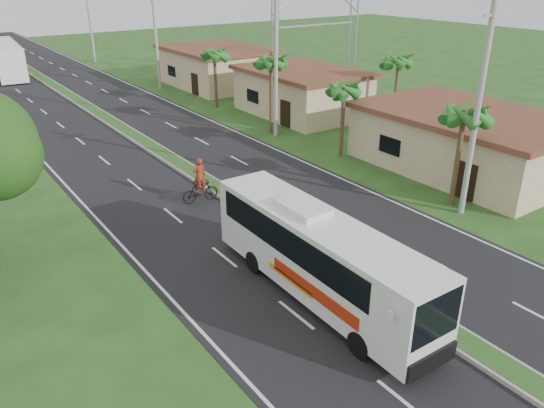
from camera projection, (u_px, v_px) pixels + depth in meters
ground at (367, 284)px, 20.66m from camera, size 180.00×180.00×0.00m
road_asphalt at (155, 150)px, 35.54m from camera, size 14.00×160.00×0.02m
median_strip at (155, 149)px, 35.50m from camera, size 1.20×160.00×0.18m
lane_edge_left at (52, 171)px, 32.02m from camera, size 0.12×160.00×0.01m
lane_edge_right at (240, 134)px, 39.07m from camera, size 0.12×160.00×0.01m
shop_near at (467, 140)px, 31.76m from camera, size 8.60×12.60×3.52m
shop_mid at (302, 91)px, 43.63m from camera, size 7.60×10.60×3.67m
shop_far at (217, 66)px, 54.02m from camera, size 8.60×11.60×3.82m
palm_verge_a at (464, 115)px, 25.68m from camera, size 2.40×2.40×5.45m
palm_verge_b at (344, 89)px, 32.74m from camera, size 2.40×2.40×5.05m
palm_verge_c at (271, 62)px, 37.32m from camera, size 2.40×2.40×5.85m
palm_verge_d at (214, 54)px, 44.52m from camera, size 2.40×2.40×5.25m
palm_behind_shop at (399, 61)px, 39.00m from camera, size 2.40×2.40×5.65m
utility_pole_a at (479, 101)px, 24.28m from camera, size 1.60×0.28×11.00m
utility_pole_b at (276, 47)px, 35.94m from camera, size 3.20×0.28×12.00m
utility_pole_c at (155, 30)px, 51.08m from camera, size 1.60×0.28×11.00m
utility_pole_d at (89, 17)px, 66.06m from camera, size 1.60×0.28×10.50m
billboard_lattice at (317, 16)px, 51.75m from camera, size 10.18×1.18×12.07m
coach_bus_main at (318, 252)px, 19.15m from camera, size 2.40×10.61×3.42m
coach_bus_far at (6, 57)px, 58.74m from camera, size 3.70×12.51×3.59m
motorcyclist at (200, 187)px, 27.49m from camera, size 2.01×0.78×2.41m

